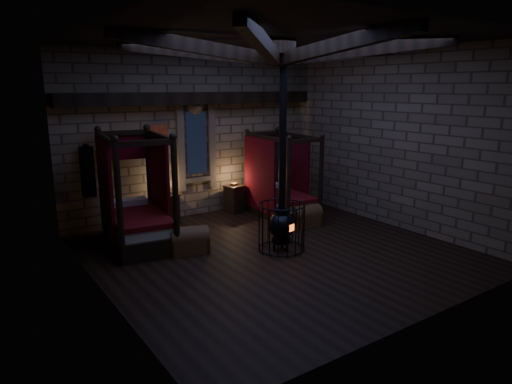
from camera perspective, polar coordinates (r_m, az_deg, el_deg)
room at (r=9.01m, az=2.29°, el=15.64°), size 7.02×7.02×4.29m
bed_left at (r=10.18m, az=-14.68°, el=-3.06°), size 1.49×2.41×2.37m
bed_right at (r=11.98m, az=3.06°, el=-0.52°), size 1.20×2.11×2.14m
trunk_left at (r=9.50m, az=-8.31°, el=-6.06°), size 0.87×0.68×0.56m
trunk_right at (r=11.24m, az=6.25°, el=-3.05°), size 0.76×0.51×0.53m
nightstand_left at (r=11.53m, az=-10.86°, el=-2.02°), size 0.47×0.45×0.91m
nightstand_right at (r=12.34m, az=-2.72°, el=-0.83°), size 0.55×0.53×0.81m
stove at (r=9.43m, az=3.21°, el=-3.78°), size 0.97×0.97×4.05m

